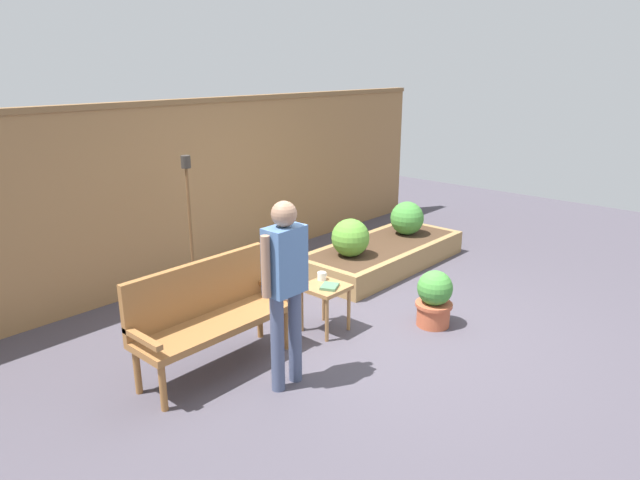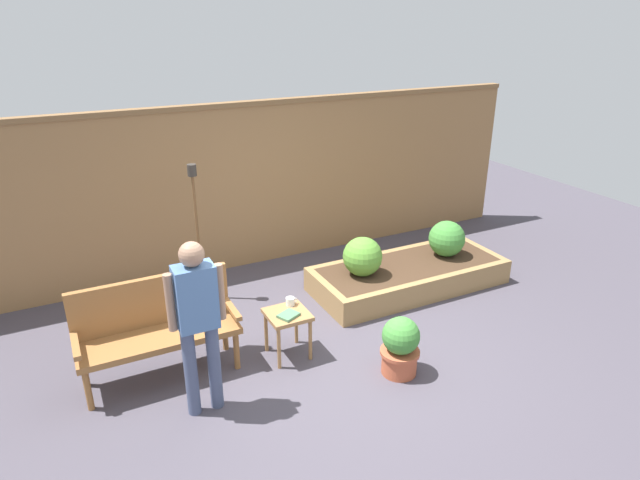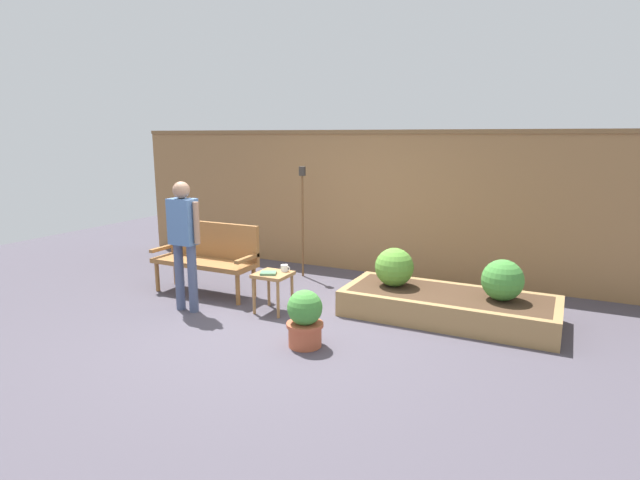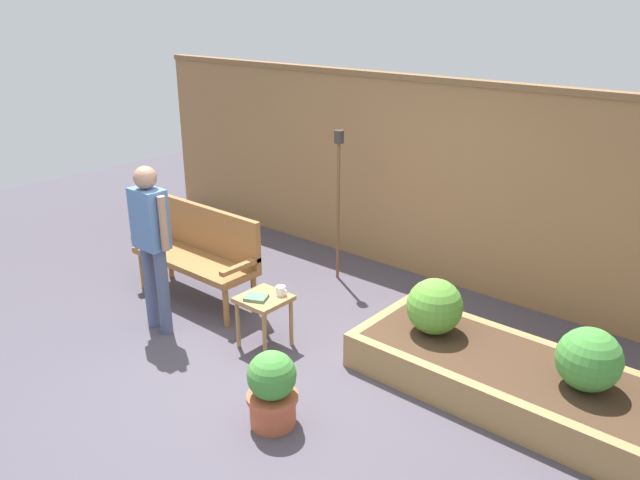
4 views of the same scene
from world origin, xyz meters
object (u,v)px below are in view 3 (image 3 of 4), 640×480
shrub_far_corner (503,280)px  tiki_torch (302,202)px  shrub_near_bench (394,267)px  book_on_table (268,273)px  garden_bench (208,253)px  person_by_bench (184,235)px  cup_on_table (285,268)px  potted_boxwood (305,318)px  side_table (273,280)px

shrub_far_corner → tiki_torch: size_ratio=0.28×
shrub_near_bench → shrub_far_corner: shrub_near_bench is taller
book_on_table → shrub_near_bench: size_ratio=0.40×
garden_bench → shrub_near_bench: size_ratio=3.11×
person_by_bench → shrub_far_corner: bearing=18.1°
shrub_near_bench → tiki_torch: bearing=153.5°
cup_on_table → tiki_torch: tiki_torch is taller
tiki_torch → potted_boxwood: bearing=-61.4°
potted_boxwood → shrub_far_corner: (1.68, 1.45, 0.23)m
shrub_near_bench → cup_on_table: bearing=-153.6°
book_on_table → shrub_far_corner: 2.64m
side_table → book_on_table: 0.12m
shrub_far_corner → person_by_bench: (-3.46, -1.13, 0.41)m
person_by_bench → side_table: bearing=23.7°
garden_bench → shrub_far_corner: garden_bench is taller
garden_bench → potted_boxwood: garden_bench is taller
cup_on_table → person_by_bench: size_ratio=0.08×
garden_bench → tiki_torch: 1.58m
book_on_table → potted_boxwood: 1.09m
book_on_table → shrub_far_corner: size_ratio=0.41×
potted_boxwood → shrub_near_bench: bearing=72.8°
book_on_table → side_table: bearing=50.2°
garden_bench → shrub_near_bench: bearing=9.6°
shrub_far_corner → tiki_torch: 3.11m
potted_boxwood → shrub_near_bench: size_ratio=1.25×
book_on_table → tiki_torch: size_ratio=0.11×
tiki_torch → book_on_table: bearing=-75.8°
side_table → person_by_bench: 1.18m
shrub_near_bench → tiki_torch: (-1.70, 0.85, 0.60)m
tiki_torch → person_by_bench: (-0.53, -1.98, -0.19)m
side_table → shrub_far_corner: bearing=15.8°
cup_on_table → shrub_near_bench: size_ratio=0.26×
book_on_table → person_by_bench: 1.09m
side_table → cup_on_table: 0.20m
side_table → potted_boxwood: potted_boxwood is taller
book_on_table → shrub_near_bench: 1.50m
book_on_table → person_by_bench: size_ratio=0.12×
cup_on_table → shrub_near_bench: (1.18, 0.58, 0.01)m
side_table → tiki_torch: 1.77m
garden_bench → potted_boxwood: 2.27m
cup_on_table → tiki_torch: size_ratio=0.07×
tiki_torch → garden_bench: bearing=-121.0°
cup_on_table → potted_boxwood: size_ratio=0.21×
shrub_far_corner → person_by_bench: bearing=-161.9°
garden_bench → shrub_far_corner: size_ratio=3.16×
garden_bench → shrub_near_bench: (2.45, 0.41, -0.01)m
side_table → person_by_bench: (-0.96, -0.42, 0.54)m
tiki_torch → side_table: bearing=-74.6°
book_on_table → shrub_far_corner: bearing=-7.8°
person_by_bench → potted_boxwood: bearing=-10.1°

